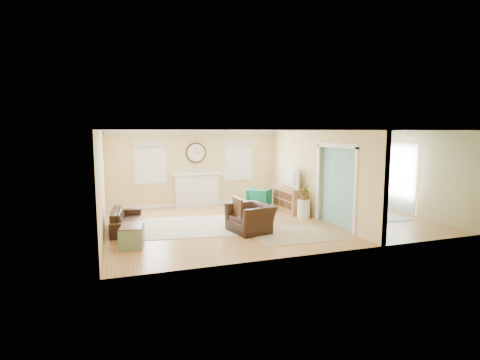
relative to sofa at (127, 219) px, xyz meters
name	(u,v)px	position (x,y,z in m)	size (l,w,h in m)	color
floor	(270,221)	(3.93, -0.36, -0.28)	(9.00, 9.00, 0.00)	#9C6434
wall_back	(237,167)	(3.93, 2.64, 1.02)	(9.00, 0.02, 2.60)	#D1B778
wall_front	(327,193)	(3.93, -3.36, 1.02)	(9.00, 0.02, 2.60)	#D1B778
wall_left	(101,184)	(-0.57, -0.36, 1.02)	(0.02, 6.00, 2.60)	#D1B778
wall_right	(399,171)	(8.43, -0.36, 1.02)	(0.02, 6.00, 2.60)	#D1B778
ceiling	(271,131)	(3.93, -0.36, 2.32)	(9.00, 6.00, 0.02)	white
partition	(312,172)	(5.44, -0.07, 1.08)	(0.17, 6.00, 2.60)	#D1B778
fireplace	(197,189)	(2.43, 2.52, 0.32)	(1.70, 0.30, 1.17)	white
wall_clock	(196,153)	(2.43, 2.61, 1.57)	(0.70, 0.07, 0.70)	#452A19
window_left	(150,159)	(0.88, 2.60, 1.38)	(1.05, 0.13, 1.42)	white
window_right	(239,157)	(3.98, 2.60, 1.38)	(1.05, 0.13, 1.42)	white
french_doors	(397,178)	(8.39, -0.36, 0.82)	(0.06, 1.70, 2.20)	white
pendant	(360,144)	(6.93, -0.36, 1.92)	(0.30, 0.30, 0.55)	gold
rug_cream	(193,226)	(1.73, -0.21, -0.27)	(2.70, 2.34, 0.01)	beige
rug_jute	(291,235)	(3.87, -1.84, -0.27)	(1.94, 1.59, 0.01)	tan
rug_grey	(347,212)	(6.77, -0.04, -0.27)	(2.46, 3.07, 0.01)	gray
sofa	(127,219)	(0.00, 0.00, 0.00)	(1.90, 0.74, 0.56)	black
eames_chair	(251,218)	(3.02, -1.22, 0.08)	(1.09, 0.96, 0.71)	black
green_chair	(259,198)	(4.40, 1.64, 0.05)	(0.70, 0.72, 0.66)	#087954
trunk	(132,236)	(0.06, -1.50, -0.04)	(0.62, 0.88, 0.47)	slate
credenza	(290,199)	(5.09, 0.71, 0.12)	(0.51, 1.50, 0.80)	#A97946
tv	(289,178)	(5.07, 0.71, 0.82)	(1.05, 0.14, 0.61)	black
garden_stool	(304,209)	(5.07, -0.27, 0.00)	(0.37, 0.37, 0.55)	white
potted_plant	(304,193)	(5.07, -0.27, 0.48)	(0.38, 0.33, 0.42)	#337F33
dining_table	(348,203)	(6.77, -0.04, 0.04)	(1.82, 1.01, 0.64)	#452A19
dining_chair_n	(332,189)	(6.87, 1.02, 0.32)	(0.50, 0.50, 1.01)	gray
dining_chair_s	(373,202)	(6.79, -1.24, 0.29)	(0.48, 0.48, 0.96)	gray
dining_chair_w	(332,196)	(6.14, -0.13, 0.31)	(0.46, 0.46, 0.99)	white
dining_chair_e	(362,195)	(7.34, 0.03, 0.26)	(0.45, 0.45, 0.91)	gray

